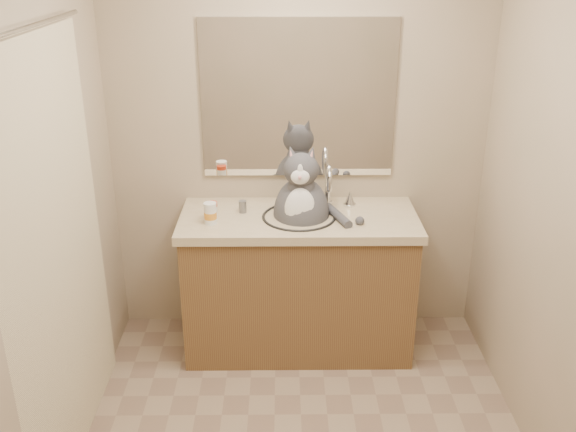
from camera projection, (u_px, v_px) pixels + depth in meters
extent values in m
cube|color=tan|center=(298.00, 141.00, 3.74)|extent=(2.20, 0.01, 2.40)
cube|color=tan|center=(31.00, 230.00, 2.57)|extent=(0.01, 2.50, 2.40)
cube|color=brown|center=(298.00, 286.00, 3.78)|extent=(1.30, 0.55, 0.80)
cube|color=#C8B490|center=(299.00, 220.00, 3.62)|extent=(1.34, 0.59, 0.05)
torus|color=black|center=(299.00, 217.00, 3.59)|extent=(0.42, 0.42, 0.02)
ellipsoid|color=white|center=(299.00, 229.00, 3.62)|extent=(0.40, 0.40, 0.15)
cylinder|color=silver|center=(328.00, 190.00, 3.71)|extent=(0.03, 0.03, 0.18)
torus|color=silver|center=(329.00, 179.00, 3.61)|extent=(0.03, 0.16, 0.16)
cone|color=silver|center=(350.00, 198.00, 3.73)|extent=(0.06, 0.06, 0.08)
cube|color=white|center=(298.00, 99.00, 3.62)|extent=(1.10, 0.02, 0.90)
cube|color=beige|center=(59.00, 263.00, 2.74)|extent=(0.01, 1.20, 1.90)
cylinder|color=silver|center=(23.00, 28.00, 2.37)|extent=(0.02, 1.30, 0.02)
ellipsoid|color=#4A494E|center=(301.00, 214.00, 3.62)|extent=(0.35, 0.38, 0.43)
ellipsoid|color=white|center=(300.00, 211.00, 3.49)|extent=(0.18, 0.11, 0.27)
ellipsoid|color=#4A494E|center=(301.00, 169.00, 3.47)|extent=(0.21, 0.19, 0.18)
ellipsoid|color=white|center=(300.00, 177.00, 3.40)|extent=(0.10, 0.06, 0.08)
sphere|color=#D88C8C|center=(300.00, 177.00, 3.37)|extent=(0.02, 0.02, 0.02)
cone|color=#4A494E|center=(291.00, 153.00, 3.45)|extent=(0.09, 0.07, 0.09)
cone|color=#4A494E|center=(312.00, 154.00, 3.44)|extent=(0.09, 0.07, 0.09)
cylinder|color=#4A494E|center=(338.00, 216.00, 3.56)|extent=(0.14, 0.28, 0.05)
cylinder|color=white|center=(212.00, 213.00, 3.53)|extent=(0.07, 0.07, 0.08)
cylinder|color=red|center=(212.00, 204.00, 3.51)|extent=(0.07, 0.07, 0.02)
cylinder|color=white|center=(210.00, 215.00, 3.49)|extent=(0.09, 0.09, 0.10)
cylinder|color=orange|center=(210.00, 215.00, 3.49)|extent=(0.09, 0.09, 0.04)
cylinder|color=white|center=(210.00, 205.00, 3.47)|extent=(0.09, 0.09, 0.02)
cylinder|color=slate|center=(243.00, 207.00, 3.64)|extent=(0.05, 0.05, 0.07)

